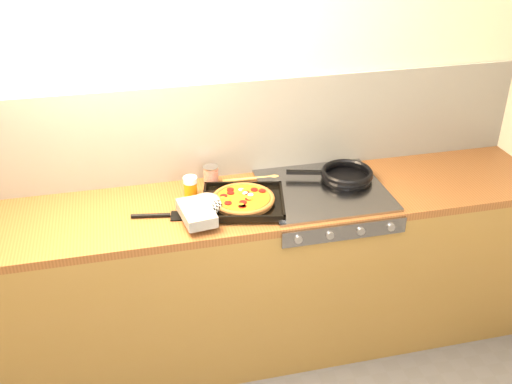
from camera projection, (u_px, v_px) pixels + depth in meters
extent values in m
plane|color=beige|center=(222.00, 111.00, 2.97)|extent=(3.20, 0.00, 3.20)
cube|color=silver|center=(223.00, 131.00, 3.01)|extent=(3.20, 0.02, 0.50)
cube|color=brown|center=(236.00, 280.00, 3.11)|extent=(3.20, 0.60, 0.86)
cube|color=brown|center=(235.00, 205.00, 2.89)|extent=(3.20, 0.60, 0.04)
cube|color=gray|center=(344.00, 231.00, 2.74)|extent=(0.60, 0.03, 0.08)
cylinder|color=#A5A5AA|center=(298.00, 239.00, 2.68)|extent=(0.04, 0.02, 0.04)
cylinder|color=#A5A5AA|center=(330.00, 235.00, 2.72)|extent=(0.04, 0.02, 0.04)
cylinder|color=#A5A5AA|center=(361.00, 231.00, 2.75)|extent=(0.04, 0.02, 0.04)
cylinder|color=#A5A5AA|center=(391.00, 227.00, 2.78)|extent=(0.04, 0.02, 0.04)
cube|color=gray|center=(324.00, 190.00, 2.97)|extent=(0.60, 0.56, 0.02)
cube|color=black|center=(243.00, 203.00, 2.83)|extent=(0.44, 0.41, 0.01)
cube|color=black|center=(243.00, 184.00, 2.96)|extent=(0.38, 0.09, 0.02)
cube|color=black|center=(243.00, 218.00, 2.68)|extent=(0.38, 0.09, 0.02)
cube|color=black|center=(282.00, 200.00, 2.82)|extent=(0.08, 0.33, 0.02)
cube|color=black|center=(204.00, 201.00, 2.82)|extent=(0.08, 0.33, 0.02)
cylinder|color=brown|center=(243.00, 200.00, 2.82)|extent=(0.34, 0.34, 0.02)
torus|color=brown|center=(243.00, 199.00, 2.82)|extent=(0.36, 0.36, 0.02)
cylinder|color=orange|center=(243.00, 198.00, 2.81)|extent=(0.30, 0.30, 0.01)
cylinder|color=maroon|center=(249.00, 198.00, 2.80)|extent=(0.04, 0.04, 0.00)
cylinder|color=maroon|center=(230.00, 190.00, 2.87)|extent=(0.04, 0.04, 0.00)
cylinder|color=maroon|center=(242.00, 206.00, 2.74)|extent=(0.04, 0.04, 0.00)
cylinder|color=maroon|center=(224.00, 196.00, 2.82)|extent=(0.04, 0.04, 0.00)
cylinder|color=maroon|center=(254.00, 190.00, 2.87)|extent=(0.04, 0.04, 0.00)
cylinder|color=maroon|center=(246.00, 193.00, 2.85)|extent=(0.04, 0.04, 0.00)
cylinder|color=maroon|center=(228.00, 203.00, 2.76)|extent=(0.04, 0.04, 0.00)
cylinder|color=maroon|center=(262.00, 191.00, 2.86)|extent=(0.04, 0.04, 0.00)
cylinder|color=maroon|center=(242.00, 206.00, 2.74)|extent=(0.04, 0.04, 0.00)
cylinder|color=maroon|center=(243.00, 202.00, 2.77)|extent=(0.04, 0.04, 0.00)
cylinder|color=maroon|center=(231.00, 193.00, 2.85)|extent=(0.04, 0.04, 0.00)
ellipsoid|color=gold|center=(227.00, 199.00, 2.80)|extent=(0.03, 0.03, 0.01)
ellipsoid|color=gold|center=(223.00, 198.00, 2.80)|extent=(0.03, 0.03, 0.01)
ellipsoid|color=gold|center=(241.00, 192.00, 2.85)|extent=(0.03, 0.03, 0.01)
ellipsoid|color=gold|center=(240.00, 188.00, 2.88)|extent=(0.03, 0.03, 0.01)
ellipsoid|color=gold|center=(241.00, 204.00, 2.75)|extent=(0.03, 0.03, 0.01)
ellipsoid|color=gold|center=(250.00, 199.00, 2.80)|extent=(0.03, 0.03, 0.01)
ellipsoid|color=gold|center=(248.00, 197.00, 2.81)|extent=(0.03, 0.03, 0.01)
ellipsoid|color=gold|center=(228.00, 200.00, 2.79)|extent=(0.03, 0.03, 0.01)
ellipsoid|color=gold|center=(244.00, 190.00, 2.87)|extent=(0.03, 0.03, 0.01)
ellipsoid|color=silver|center=(241.00, 189.00, 2.88)|extent=(0.03, 0.03, 0.01)
ellipsoid|color=silver|center=(245.00, 193.00, 2.84)|extent=(0.03, 0.03, 0.01)
ellipsoid|color=silver|center=(251.00, 195.00, 2.83)|extent=(0.03, 0.03, 0.01)
cube|color=black|center=(197.00, 213.00, 2.69)|extent=(0.16, 0.25, 0.05)
ellipsoid|color=black|center=(206.00, 201.00, 2.78)|extent=(0.16, 0.16, 0.05)
cylinder|color=black|center=(213.00, 209.00, 2.71)|extent=(0.10, 0.11, 0.05)
cylinder|color=black|center=(347.00, 178.00, 3.05)|extent=(0.30, 0.30, 0.01)
torus|color=black|center=(347.00, 174.00, 3.04)|extent=(0.33, 0.33, 0.03)
cube|color=black|center=(305.00, 172.00, 3.04)|extent=(0.19, 0.07, 0.02)
cylinder|color=maroon|center=(211.00, 176.00, 3.00)|extent=(0.08, 0.08, 0.10)
cylinder|color=#B2B2B7|center=(211.00, 167.00, 2.97)|extent=(0.09, 0.09, 0.01)
cylinder|color=#B2B2B7|center=(211.00, 185.00, 3.02)|extent=(0.09, 0.09, 0.01)
cylinder|color=orange|center=(191.00, 190.00, 2.89)|extent=(0.08, 0.08, 0.08)
cylinder|color=silver|center=(190.00, 180.00, 2.87)|extent=(0.08, 0.08, 0.03)
cylinder|color=tan|center=(248.00, 179.00, 3.06)|extent=(0.26, 0.03, 0.02)
ellipsoid|color=tan|center=(275.00, 177.00, 3.08)|extent=(0.06, 0.05, 0.02)
cube|color=black|center=(182.00, 216.00, 2.76)|extent=(0.11, 0.10, 0.01)
cylinder|color=black|center=(151.00, 216.00, 2.75)|extent=(0.18, 0.05, 0.02)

